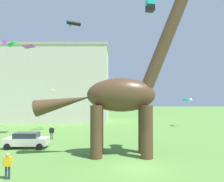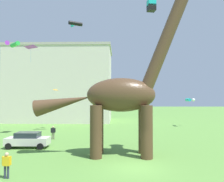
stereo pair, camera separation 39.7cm
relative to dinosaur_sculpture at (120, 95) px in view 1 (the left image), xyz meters
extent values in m
plane|color=#5B8E3D|center=(0.99, -3.55, -5.27)|extent=(240.00, 240.00, 0.00)
cylinder|color=#513823|center=(2.17, 0.97, -3.08)|extent=(1.01, 1.01, 4.38)
cylinder|color=#513823|center=(2.17, -0.97, -3.08)|extent=(1.01, 1.01, 4.38)
cylinder|color=#513823|center=(-2.03, 0.97, -3.08)|extent=(1.01, 1.01, 4.38)
cylinder|color=#513823|center=(-2.03, -0.97, -3.08)|extent=(1.01, 1.01, 4.38)
ellipsoid|color=#513823|center=(0.07, 0.00, 0.00)|extent=(6.00, 2.58, 2.95)
cylinder|color=#513823|center=(3.96, 0.00, 4.73)|extent=(4.31, 1.11, 8.54)
cone|color=#513823|center=(-4.96, 0.00, -0.67)|extent=(5.27, 1.48, 2.50)
cube|color=silver|center=(-9.26, 2.97, -4.60)|extent=(4.23, 1.86, 0.72)
cube|color=#232B35|center=(-9.26, 2.97, -3.98)|extent=(2.30, 1.61, 0.52)
cylinder|color=black|center=(-7.71, 3.86, -4.96)|extent=(0.62, 0.23, 0.62)
cylinder|color=black|center=(-7.71, 2.08, -4.96)|extent=(0.62, 0.23, 0.62)
cylinder|color=black|center=(-10.82, 3.86, -4.96)|extent=(0.62, 0.23, 0.62)
cylinder|color=black|center=(-10.82, 2.08, -4.96)|extent=(0.62, 0.23, 0.62)
cylinder|color=#6B6056|center=(-8.13, 7.76, -4.87)|extent=(0.13, 0.13, 0.79)
cylinder|color=#6B6056|center=(-7.94, 7.76, -4.87)|extent=(0.13, 0.13, 0.79)
cube|color=black|center=(-8.04, 7.76, -4.19)|extent=(0.43, 0.26, 0.56)
sphere|color=tan|center=(-8.04, 7.76, -3.78)|extent=(0.25, 0.25, 0.25)
cylinder|color=black|center=(-8.29, 7.76, -4.16)|extent=(0.11, 0.11, 0.53)
cylinder|color=black|center=(-7.79, 7.76, -4.16)|extent=(0.11, 0.11, 0.53)
cylinder|color=#2D3347|center=(-7.22, -5.96, -4.87)|extent=(0.13, 0.13, 0.80)
cylinder|color=#2D3347|center=(-7.02, -5.96, -4.87)|extent=(0.13, 0.13, 0.80)
cube|color=yellow|center=(-7.12, -5.96, -4.19)|extent=(0.43, 0.27, 0.57)
sphere|color=tan|center=(-7.12, -5.96, -3.78)|extent=(0.25, 0.25, 0.25)
cylinder|color=yellow|center=(-7.37, -5.96, -4.16)|extent=(0.11, 0.11, 0.54)
cylinder|color=yellow|center=(-6.87, -5.96, -4.16)|extent=(0.11, 0.11, 0.54)
cylinder|color=#19B2B7|center=(12.01, 20.38, -0.60)|extent=(0.54, 1.84, 0.51)
cone|color=white|center=(13.02, 20.40, -0.60)|extent=(0.55, 0.47, 0.54)
cylinder|color=black|center=(-6.14, 11.89, 10.18)|extent=(1.94, 1.44, 0.54)
cone|color=#19B2B7|center=(-6.67, 12.81, 10.18)|extent=(0.70, 0.73, 0.57)
cube|color=#19B2B7|center=(3.85, 7.49, 11.15)|extent=(1.09, 1.09, 0.74)
cube|color=black|center=(3.85, 7.49, 10.57)|extent=(1.09, 1.09, 0.74)
cube|color=orange|center=(-10.20, 16.79, 1.04)|extent=(0.87, 0.90, 0.18)
cylinder|color=green|center=(-16.66, 16.31, 8.31)|extent=(2.18, 2.17, 0.67)
cone|color=purple|center=(-17.59, 15.37, 8.31)|extent=(0.92, 0.92, 0.71)
cube|color=purple|center=(-11.71, 10.01, 6.49)|extent=(1.36, 1.79, 0.24)
cylinder|color=#287AE5|center=(-11.71, 10.01, 5.35)|extent=(0.01, 0.01, 1.76)
cube|color=beige|center=(-12.48, 30.54, 2.41)|extent=(21.32, 12.60, 15.35)
cube|color=#ABA396|center=(-12.48, 30.54, 10.33)|extent=(21.75, 12.85, 0.50)
camera|label=1|loc=(-0.62, -20.39, -0.27)|focal=37.42mm
camera|label=2|loc=(-0.23, -20.38, -0.27)|focal=37.42mm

